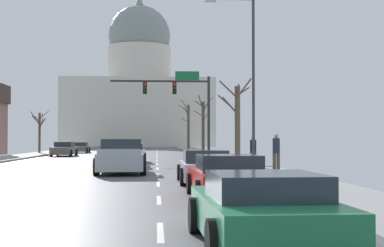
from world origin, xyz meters
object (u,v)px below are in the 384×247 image
pickup_truck_near_02 (121,158)px  sedan_oncoming_00 (64,149)px  sedan_near_03 (205,168)px  sedan_near_04 (228,178)px  sedan_near_05 (263,211)px  sedan_near_01 (126,157)px  pedestrian_01 (253,150)px  signal_gantry (181,96)px  pedestrian_00 (276,150)px  street_lamp_right (247,67)px  sedan_near_00 (131,154)px  sedan_oncoming_02 (116,147)px  sedan_oncoming_01 (80,148)px  bicycle_parked (254,162)px

pickup_truck_near_02 → sedan_oncoming_00: pickup_truck_near_02 is taller
sedan_near_03 → sedan_near_04: (0.15, -5.56, -0.00)m
sedan_near_03 → sedan_near_04: sedan_near_03 is taller
sedan_near_05 → sedan_oncoming_00: 45.55m
sedan_near_01 → pedestrian_01: size_ratio=2.78×
signal_gantry → pedestrian_01: bearing=-77.7°
pickup_truck_near_02 → pedestrian_00: pedestrian_00 is taller
signal_gantry → sedan_near_01: bearing=-109.0°
signal_gantry → sedan_near_03: 23.32m
street_lamp_right → pedestrian_01: street_lamp_right is taller
sedan_near_00 → pedestrian_00: pedestrian_00 is taller
street_lamp_right → pedestrian_01: (0.70, 2.34, -4.11)m
street_lamp_right → sedan_oncoming_00: 29.45m
sedan_near_01 → sedan_oncoming_02: bearing=94.9°
pickup_truck_near_02 → sedan_near_03: (3.57, -6.11, -0.16)m
signal_gantry → sedan_near_04: (0.04, -28.45, -4.44)m
street_lamp_right → sedan_oncoming_01: street_lamp_right is taller
sedan_near_05 → bicycle_parked: (3.21, 18.85, -0.07)m
signal_gantry → pickup_truck_near_02: 17.70m
sedan_near_00 → pedestrian_01: (6.90, -9.62, 0.47)m
signal_gantry → sedan_oncoming_00: size_ratio=1.69×
signal_gantry → street_lamp_right: (2.49, -16.95, 0.18)m
street_lamp_right → pedestrian_00: size_ratio=4.83×
sedan_near_01 → sedan_near_04: sedan_near_04 is taller
sedan_near_04 → sedan_oncoming_00: (-10.65, 37.47, 0.05)m
sedan_oncoming_00 → sedan_oncoming_01: sedan_oncoming_00 is taller
sedan_oncoming_00 → sedan_near_05: bearing=-76.9°
pickup_truck_near_02 → sedan_oncoming_00: 26.72m
pedestrian_01 → sedan_near_04: bearing=-102.8°
sedan_near_05 → sedan_near_03: bearing=89.1°
bicycle_parked → sedan_near_05: bearing=-99.7°
sedan_near_00 → sedan_near_03: bearing=-78.6°
street_lamp_right → pedestrian_00: street_lamp_right is taller
sedan_near_01 → sedan_near_04: size_ratio=1.02×
street_lamp_right → sedan_near_04: street_lamp_right is taller
sedan_near_04 → pedestrian_00: bearing=70.5°
pickup_truck_near_02 → sedan_oncoming_02: 47.92m
signal_gantry → sedan_near_05: bearing=-90.5°
sedan_near_05 → sedan_near_01: bearing=98.0°
sedan_near_03 → sedan_oncoming_02: bearing=97.7°
sedan_near_01 → pedestrian_01: 7.88m
sedan_near_04 → pedestrian_01: bearing=77.2°
sedan_near_01 → pickup_truck_near_02: size_ratio=0.84×
street_lamp_right → sedan_near_03: street_lamp_right is taller
signal_gantry → pedestrian_01: (3.19, -14.60, -3.94)m
signal_gantry → pedestrian_00: (3.62, -18.35, -3.89)m
sedan_near_00 → sedan_near_04: 23.76m
signal_gantry → sedan_oncoming_00: (-10.61, 9.03, -4.39)m
sedan_near_01 → bicycle_parked: sedan_near_01 is taller
sedan_oncoming_01 → pedestrian_00: bearing=-69.8°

